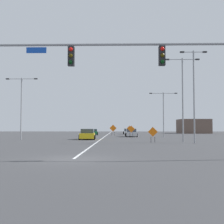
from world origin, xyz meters
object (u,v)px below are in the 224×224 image
(car_yellow_distant, at_px, (87,134))
(construction_sign_left_lane, at_px, (153,133))
(construction_sign_right_lane, at_px, (131,130))
(car_silver_mid, at_px, (131,133))
(street_lamp_mid_right, at_px, (194,90))
(construction_sign_median_near, at_px, (113,129))
(street_lamp_near_right, at_px, (163,110))
(traffic_signal_assembly, at_px, (158,65))
(construction_sign_median_far, at_px, (129,129))
(street_lamp_near_left, at_px, (183,93))
(street_lamp_far_left, at_px, (21,103))
(car_white_passing, at_px, (128,131))
(car_green_approaching, at_px, (93,132))

(car_yellow_distant, bearing_deg, construction_sign_left_lane, -43.63)
(construction_sign_right_lane, distance_m, car_silver_mid, 5.24)
(street_lamp_mid_right, distance_m, construction_sign_median_near, 29.23)
(street_lamp_near_right, bearing_deg, construction_sign_left_lane, -103.03)
(traffic_signal_assembly, relative_size, car_silver_mid, 3.24)
(traffic_signal_assembly, distance_m, car_silver_mid, 36.77)
(street_lamp_mid_right, xyz_separation_m, construction_sign_median_far, (-5.78, 27.69, -4.42))
(construction_sign_median_far, distance_m, car_silver_mid, 6.69)
(traffic_signal_assembly, xyz_separation_m, construction_sign_left_lane, (1.70, 17.11, -4.01))
(street_lamp_near_left, height_order, construction_sign_left_lane, street_lamp_near_left)
(construction_sign_median_near, bearing_deg, street_lamp_mid_right, -71.77)
(street_lamp_far_left, bearing_deg, street_lamp_mid_right, -20.61)
(street_lamp_near_left, xyz_separation_m, construction_sign_median_far, (-5.05, 25.56, -4.34))
(street_lamp_near_left, height_order, street_lamp_near_right, street_lamp_near_left)
(car_yellow_distant, bearing_deg, street_lamp_near_left, -31.98)
(construction_sign_median_far, distance_m, car_yellow_distant, 19.48)
(street_lamp_near_left, xyz_separation_m, street_lamp_far_left, (-20.25, 5.76, -0.60))
(street_lamp_near_left, xyz_separation_m, car_white_passing, (-5.05, 37.46, -4.94))
(street_lamp_mid_right, height_order, car_white_passing, street_lamp_mid_right)
(construction_sign_left_lane, relative_size, car_white_passing, 0.38)
(construction_sign_median_far, bearing_deg, street_lamp_far_left, -127.50)
(traffic_signal_assembly, distance_m, construction_sign_median_far, 43.34)
(construction_sign_median_near, bearing_deg, car_green_approaching, 132.63)
(traffic_signal_assembly, distance_m, street_lamp_near_left, 18.35)
(construction_sign_median_far, xyz_separation_m, car_white_passing, (0.00, 11.90, -0.60))
(construction_sign_median_near, relative_size, car_white_passing, 0.48)
(street_lamp_far_left, height_order, car_green_approaching, street_lamp_far_left)
(street_lamp_mid_right, bearing_deg, car_yellow_distant, 142.73)
(car_green_approaching, distance_m, car_white_passing, 10.61)
(street_lamp_mid_right, relative_size, street_lamp_near_right, 1.35)
(street_lamp_mid_right, height_order, construction_sign_right_lane, street_lamp_mid_right)
(car_yellow_distant, bearing_deg, construction_sign_median_far, 70.62)
(street_lamp_near_left, xyz_separation_m, construction_sign_right_lane, (-5.21, 13.69, -4.33))
(construction_sign_median_far, bearing_deg, car_green_approaching, 149.45)
(car_green_approaching, bearing_deg, street_lamp_far_left, -107.39)
(street_lamp_near_left, xyz_separation_m, car_green_approaching, (-12.64, 30.04, -4.97))
(street_lamp_far_left, distance_m, car_yellow_distant, 9.83)
(construction_sign_right_lane, bearing_deg, car_silver_mid, 87.80)
(construction_sign_left_lane, bearing_deg, traffic_signal_assembly, -95.67)
(traffic_signal_assembly, height_order, street_lamp_near_right, street_lamp_near_right)
(construction_sign_right_lane, distance_m, car_yellow_distant, 9.07)
(construction_sign_median_far, bearing_deg, car_silver_mid, -89.64)
(construction_sign_median_near, height_order, car_yellow_distant, construction_sign_median_near)
(construction_sign_left_lane, bearing_deg, construction_sign_right_lane, 97.08)
(street_lamp_near_right, distance_m, construction_sign_right_lane, 6.21)
(street_lamp_near_right, height_order, car_silver_mid, street_lamp_near_right)
(construction_sign_median_near, distance_m, car_white_passing, 12.57)
(street_lamp_near_left, bearing_deg, construction_sign_median_far, 101.19)
(construction_sign_right_lane, xyz_separation_m, car_green_approaching, (-7.43, 16.34, -0.65))
(street_lamp_near_right, height_order, car_white_passing, street_lamp_near_right)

